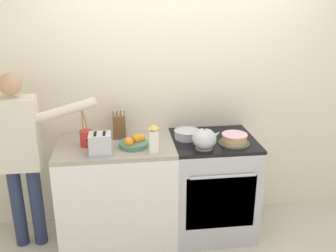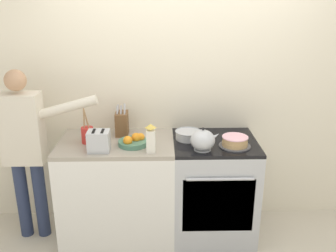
# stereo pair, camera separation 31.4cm
# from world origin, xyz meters

# --- Properties ---
(wall_back) EXTENTS (8.00, 0.04, 2.60)m
(wall_back) POSITION_xyz_m (0.00, 0.67, 1.30)
(wall_back) COLOR silver
(wall_back) RESTS_ON ground_plane
(counter_cabinet) EXTENTS (0.99, 0.65, 0.91)m
(counter_cabinet) POSITION_xyz_m (-0.61, 0.33, 0.46)
(counter_cabinet) COLOR white
(counter_cabinet) RESTS_ON ground_plane
(stove_range) EXTENTS (0.72, 0.69, 0.91)m
(stove_range) POSITION_xyz_m (0.25, 0.32, 0.46)
(stove_range) COLOR #B7BABF
(stove_range) RESTS_ON ground_plane
(layer_cake) EXTENTS (0.26, 0.26, 0.09)m
(layer_cake) POSITION_xyz_m (0.39, 0.20, 0.95)
(layer_cake) COLOR #4C4C51
(layer_cake) RESTS_ON stove_range
(tea_kettle) EXTENTS (0.24, 0.20, 0.19)m
(tea_kettle) POSITION_xyz_m (0.12, 0.13, 1.00)
(tea_kettle) COLOR #B7BABF
(tea_kettle) RESTS_ON stove_range
(mixing_bowl) EXTENTS (0.23, 0.23, 0.08)m
(mixing_bowl) POSITION_xyz_m (0.02, 0.37, 0.95)
(mixing_bowl) COLOR #B7BABF
(mixing_bowl) RESTS_ON stove_range
(knife_block) EXTENTS (0.11, 0.17, 0.30)m
(knife_block) POSITION_xyz_m (-0.57, 0.50, 1.02)
(knife_block) COLOR brown
(knife_block) RESTS_ON counter_cabinet
(utensil_crock) EXTENTS (0.10, 0.10, 0.34)m
(utensil_crock) POSITION_xyz_m (-0.84, 0.31, 0.99)
(utensil_crock) COLOR red
(utensil_crock) RESTS_ON counter_cabinet
(fruit_bowl) EXTENTS (0.25, 0.25, 0.10)m
(fruit_bowl) POSITION_xyz_m (-0.45, 0.24, 0.95)
(fruit_bowl) COLOR #4C7F66
(fruit_bowl) RESTS_ON counter_cabinet
(toaster) EXTENTS (0.19, 0.14, 0.17)m
(toaster) POSITION_xyz_m (-0.72, 0.13, 1.00)
(toaster) COLOR #B7BABF
(toaster) RESTS_ON counter_cabinet
(milk_carton) EXTENTS (0.07, 0.07, 0.24)m
(milk_carton) POSITION_xyz_m (-0.30, 0.09, 1.03)
(milk_carton) COLOR white
(milk_carton) RESTS_ON counter_cabinet
(person_baker) EXTENTS (0.90, 0.20, 1.54)m
(person_baker) POSITION_xyz_m (-1.38, 0.31, 0.92)
(person_baker) COLOR #283351
(person_baker) RESTS_ON ground_plane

